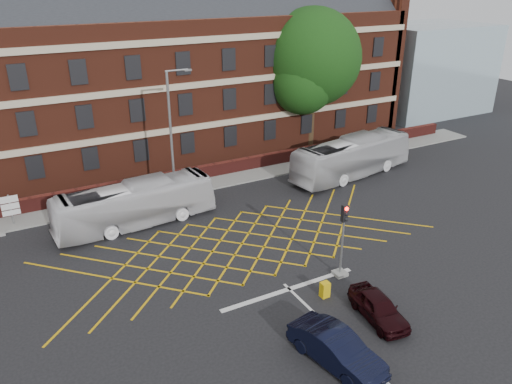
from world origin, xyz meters
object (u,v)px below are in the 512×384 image
utility_cabinet (325,290)px  bus_right (352,157)px  car_maroon (378,307)px  street_lamp (174,158)px  deciduous_tree (312,64)px  direction_signs (10,207)px  bus_left (135,204)px  traffic_light_near (342,247)px  car_navy (336,349)px

utility_cabinet → bus_right: bearing=47.2°
car_maroon → street_lamp: street_lamp is taller
deciduous_tree → direction_signs: 27.92m
bus_left → deciduous_tree: 22.26m
bus_right → bus_left: bearing=81.7°
car_maroon → utility_cabinet: (-1.20, 2.67, -0.22)m
car_maroon → traffic_light_near: (0.72, 3.91, 1.13)m
bus_left → traffic_light_near: size_ratio=2.47×
car_maroon → utility_cabinet: size_ratio=4.44×
car_maroon → deciduous_tree: deciduous_tree is taller
bus_right → car_navy: (-14.24, -16.91, -0.84)m
car_maroon → traffic_light_near: traffic_light_near is taller
bus_left → direction_signs: bearing=58.6°
car_navy → direction_signs: bearing=106.9°
deciduous_tree → street_lamp: 17.72m
direction_signs → utility_cabinet: bearing=-50.6°
bus_left → bus_right: bus_right is taller
bus_left → direction_signs: 8.13m
deciduous_tree → utility_cabinet: (-13.34, -21.24, -7.25)m
car_navy → direction_signs: (-11.01, 20.45, 0.63)m
direction_signs → utility_cabinet: (13.41, -16.31, -0.96)m
street_lamp → direction_signs: bearing=172.4°
car_navy → street_lamp: 19.17m
bus_right → car_navy: bearing=130.9°
car_navy → direction_signs: size_ratio=2.08×
bus_right → traffic_light_near: bearing=130.4°
bus_right → street_lamp: bearing=72.8°
bus_left → direction_signs: size_ratio=4.80×
bus_left → traffic_light_near: bearing=-148.3°
car_maroon → direction_signs: 23.97m
street_lamp → car_navy: bearing=-89.4°
car_maroon → traffic_light_near: bearing=87.0°
bus_right → street_lamp: 14.68m
street_lamp → direction_signs: (-10.81, 1.45, -1.93)m
traffic_light_near → direction_signs: (-15.34, 15.07, -0.39)m
bus_right → utility_cabinet: bus_right is taller
bus_right → deciduous_tree: (1.51, 8.46, 6.08)m
bus_right → car_maroon: size_ratio=3.06×
bus_right → car_navy: 22.12m
bus_left → street_lamp: 4.64m
direction_signs → car_navy: bearing=-61.7°
utility_cabinet → deciduous_tree: bearing=57.9°
street_lamp → bus_right: bearing=-8.2°
deciduous_tree → street_lamp: deciduous_tree is taller
bus_left → car_navy: 17.14m
direction_signs → utility_cabinet: direction_signs is taller
bus_right → car_maroon: bus_right is taller
bus_left → traffic_light_near: traffic_light_near is taller
car_maroon → utility_cabinet: 2.94m
bus_right → traffic_light_near: (-9.91, -11.54, 0.17)m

